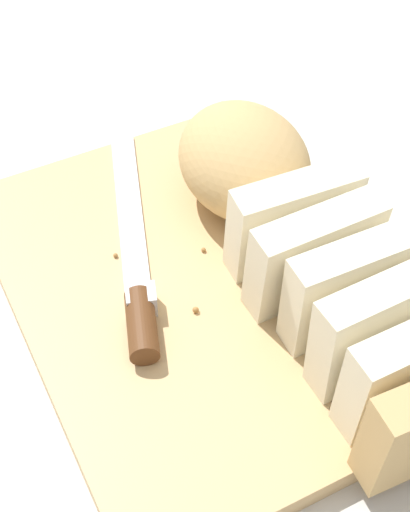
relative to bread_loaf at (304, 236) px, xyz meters
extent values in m
plane|color=beige|center=(-0.03, -0.07, -0.06)|extent=(3.00, 3.00, 0.00)
cube|color=tan|center=(-0.03, -0.07, -0.05)|extent=(0.39, 0.30, 0.02)
ellipsoid|color=tan|center=(-0.10, 0.00, 0.00)|extent=(0.13, 0.11, 0.08)
cube|color=beige|center=(-0.02, 0.00, 0.00)|extent=(0.04, 0.11, 0.09)
cube|color=beige|center=(0.02, 0.00, 0.00)|extent=(0.04, 0.10, 0.09)
cube|color=beige|center=(0.06, 0.00, 0.00)|extent=(0.04, 0.10, 0.08)
cube|color=beige|center=(0.10, 0.00, 0.00)|extent=(0.03, 0.10, 0.08)
cube|color=silver|center=(-0.13, -0.09, -0.04)|extent=(0.19, 0.09, 0.00)
cylinder|color=#593319|center=(-0.01, -0.14, -0.03)|extent=(0.06, 0.04, 0.02)
cube|color=silver|center=(-0.03, -0.13, -0.03)|extent=(0.03, 0.03, 0.02)
sphere|color=#A8753D|center=(0.00, -0.09, -0.04)|extent=(0.00, 0.00, 0.00)
sphere|color=#A8753D|center=(-0.09, -0.12, -0.04)|extent=(0.00, 0.00, 0.00)
sphere|color=#A8753D|center=(-0.07, -0.01, -0.04)|extent=(0.00, 0.00, 0.00)
sphere|color=#A8753D|center=(-0.06, -0.06, -0.04)|extent=(0.00, 0.00, 0.00)
camera|label=1|loc=(0.31, -0.26, 0.43)|focal=54.03mm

